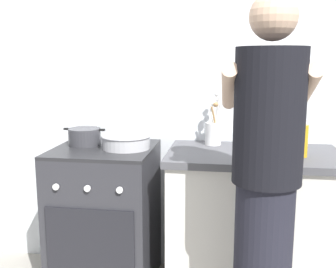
% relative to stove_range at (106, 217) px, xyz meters
% --- Properties ---
extents(back_wall, '(3.20, 0.10, 2.50)m').
position_rel_stove_range_xyz_m(back_wall, '(0.55, 0.35, 0.80)').
color(back_wall, silver).
rests_on(back_wall, ground).
extents(countertop, '(1.00, 0.60, 0.90)m').
position_rel_stove_range_xyz_m(countertop, '(0.90, 0.00, 0.00)').
color(countertop, silver).
rests_on(countertop, ground).
extents(stove_range, '(0.60, 0.62, 0.90)m').
position_rel_stove_range_xyz_m(stove_range, '(0.00, 0.00, 0.00)').
color(stove_range, '#2D2D33').
rests_on(stove_range, ground).
extents(pot, '(0.26, 0.20, 0.11)m').
position_rel_stove_range_xyz_m(pot, '(-0.14, 0.05, 0.50)').
color(pot, '#38383D').
rests_on(pot, stove_range).
extents(mixing_bowl, '(0.30, 0.30, 0.08)m').
position_rel_stove_range_xyz_m(mixing_bowl, '(0.14, 0.00, 0.50)').
color(mixing_bowl, '#B7B7BC').
rests_on(mixing_bowl, stove_range).
extents(utensil_crock, '(0.10, 0.10, 0.33)m').
position_rel_stove_range_xyz_m(utensil_crock, '(0.66, 0.18, 0.54)').
color(utensil_crock, silver).
rests_on(utensil_crock, countertop).
extents(spice_bottle, '(0.04, 0.04, 0.08)m').
position_rel_stove_range_xyz_m(spice_bottle, '(0.94, -0.06, 0.49)').
color(spice_bottle, silver).
rests_on(spice_bottle, countertop).
extents(oil_bottle, '(0.06, 0.06, 0.23)m').
position_rel_stove_range_xyz_m(oil_bottle, '(1.15, -0.06, 0.55)').
color(oil_bottle, gold).
rests_on(oil_bottle, countertop).
extents(person, '(0.41, 0.50, 1.70)m').
position_rel_stove_range_xyz_m(person, '(0.92, -0.57, 0.41)').
color(person, black).
rests_on(person, ground).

